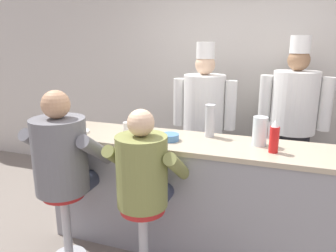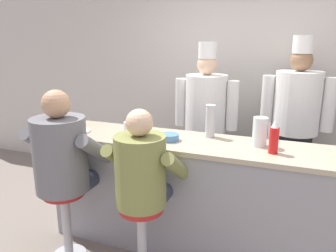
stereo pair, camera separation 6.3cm
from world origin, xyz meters
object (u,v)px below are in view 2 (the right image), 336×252
cook_in_whites_far (296,118)px  diner_seated_grey (64,158)px  diner_seated_olive (142,176)px  cook_in_whites_near (206,117)px  coffee_mug_white (128,127)px  cup_stack_steel (210,121)px  water_pitcher_clear (260,132)px  breakfast_plate (78,131)px  ketchup_bottle_red (274,138)px  cereal_bowl (170,137)px

cook_in_whites_far → diner_seated_grey: bearing=-137.8°
diner_seated_olive → cook_in_whites_near: cook_in_whites_near is taller
coffee_mug_white → diner_seated_grey: size_ratio=0.09×
coffee_mug_white → cook_in_whites_far: (1.45, 1.04, -0.02)m
coffee_mug_white → diner_seated_grey: bearing=-118.9°
cup_stack_steel → diner_seated_grey: bearing=-147.1°
cup_stack_steel → water_pitcher_clear: bearing=-13.6°
diner_seated_olive → cook_in_whites_far: bearing=56.7°
breakfast_plate → cook_in_whites_near: size_ratio=0.13×
ketchup_bottle_red → water_pitcher_clear: size_ratio=1.09×
cup_stack_steel → diner_seated_grey: size_ratio=0.20×
cereal_bowl → coffee_mug_white: size_ratio=1.29×
water_pitcher_clear → cereal_bowl: bearing=-170.5°
ketchup_bottle_red → coffee_mug_white: ketchup_bottle_red is taller
cook_in_whites_far → cup_stack_steel: bearing=-127.8°
ketchup_bottle_red → coffee_mug_white: bearing=174.4°
cereal_bowl → cook_in_whites_near: size_ratio=0.09×
ketchup_bottle_red → cook_in_whites_near: 1.27m
breakfast_plate → cook_in_whites_near: 1.41m
breakfast_plate → diner_seated_olive: 0.95m
water_pitcher_clear → breakfast_plate: size_ratio=1.02×
cook_in_whites_far → ketchup_bottle_red: bearing=-97.7°
cereal_bowl → diner_seated_grey: (-0.76, -0.45, -0.13)m
coffee_mug_white → diner_seated_grey: 0.65m
diner_seated_olive → diner_seated_grey: bearing=179.6°
cup_stack_steel → cook_in_whites_far: cook_in_whites_far is taller
cereal_bowl → coffee_mug_white: bearing=166.9°
breakfast_plate → cook_in_whites_near: cook_in_whites_near is taller
ketchup_bottle_red → cereal_bowl: ketchup_bottle_red is taller
cereal_bowl → coffee_mug_white: coffee_mug_white is taller
breakfast_plate → cereal_bowl: cereal_bowl is taller
coffee_mug_white → cook_in_whites_near: 1.01m
cereal_bowl → cook_in_whites_far: 1.52m
coffee_mug_white → ketchup_bottle_red: bearing=-5.6°
diner_seated_grey → cook_in_whites_near: bearing=60.0°
breakfast_plate → cook_in_whites_far: cook_in_whites_far is taller
water_pitcher_clear → cup_stack_steel: bearing=166.4°
cereal_bowl → cook_in_whites_far: size_ratio=0.09×
ketchup_bottle_red → breakfast_plate: ketchup_bottle_red is taller
breakfast_plate → cup_stack_steel: 1.23m
water_pitcher_clear → cook_in_whites_far: bearing=75.0°
ketchup_bottle_red → cook_in_whites_near: cook_in_whites_near is taller
coffee_mug_white → breakfast_plate: bearing=-159.4°
ketchup_bottle_red → diner_seated_olive: 1.03m
breakfast_plate → cereal_bowl: size_ratio=1.43×
cook_in_whites_near → cook_in_whites_far: cook_in_whites_far is taller
diner_seated_olive → coffee_mug_white: bearing=125.7°
ketchup_bottle_red → cereal_bowl: bearing=178.5°
diner_seated_olive → cook_in_whites_near: 1.44m
ketchup_bottle_red → water_pitcher_clear: ketchup_bottle_red is taller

